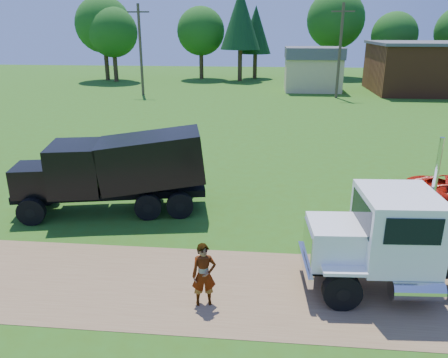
{
  "coord_description": "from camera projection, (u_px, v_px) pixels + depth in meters",
  "views": [
    {
      "loc": [
        -1.02,
        -10.39,
        6.88
      ],
      "look_at": [
        -2.47,
        4.56,
        1.6
      ],
      "focal_mm": 35.0,
      "sensor_mm": 36.0,
      "label": 1
    }
  ],
  "objects": [
    {
      "name": "ground",
      "position": [
        298.0,
        292.0,
        11.94
      ],
      "size": [
        140.0,
        140.0,
        0.0
      ],
      "primitive_type": "plane",
      "color": "#315A13",
      "rests_on": "ground"
    },
    {
      "name": "dirt_track",
      "position": [
        298.0,
        292.0,
        11.94
      ],
      "size": [
        120.0,
        4.2,
        0.01
      ],
      "primitive_type": "cube",
      "color": "brown",
      "rests_on": "ground"
    },
    {
      "name": "white_semi_tractor",
      "position": [
        397.0,
        242.0,
        11.62
      ],
      "size": [
        7.01,
        2.71,
        4.18
      ],
      "rotation": [
        0.0,
        0.0,
        0.06
      ],
      "color": "black",
      "rests_on": "ground"
    },
    {
      "name": "black_dump_truck",
      "position": [
        118.0,
        168.0,
        16.66
      ],
      "size": [
        7.46,
        3.58,
        3.16
      ],
      "rotation": [
        0.0,
        0.0,
        0.21
      ],
      "color": "black",
      "rests_on": "ground"
    },
    {
      "name": "spectator_a",
      "position": [
        204.0,
        275.0,
        11.15
      ],
      "size": [
        0.71,
        0.55,
        1.73
      ],
      "primitive_type": "imported",
      "rotation": [
        0.0,
        0.0,
        0.24
      ],
      "color": "#999999",
      "rests_on": "ground"
    },
    {
      "name": "spectator_b",
      "position": [
        184.0,
        175.0,
        18.58
      ],
      "size": [
        1.06,
        0.95,
        1.79
      ],
      "primitive_type": "imported",
      "rotation": [
        0.0,
        0.0,
        3.52
      ],
      "color": "#999999",
      "rests_on": "ground"
    },
    {
      "name": "brick_building",
      "position": [
        445.0,
        67.0,
        46.98
      ],
      "size": [
        15.4,
        10.4,
        5.3
      ],
      "color": "brown",
      "rests_on": "ground"
    },
    {
      "name": "tan_shed",
      "position": [
        313.0,
        69.0,
        48.34
      ],
      "size": [
        6.2,
        5.4,
        4.7
      ],
      "color": "tan",
      "rests_on": "ground"
    },
    {
      "name": "utility_poles",
      "position": [
        340.0,
        49.0,
        42.7
      ],
      "size": [
        42.2,
        0.28,
        9.0
      ],
      "color": "#453327",
      "rests_on": "ground"
    },
    {
      "name": "tree_row",
      "position": [
        286.0,
        27.0,
        56.69
      ],
      "size": [
        57.53,
        15.12,
        11.62
      ],
      "color": "#332115",
      "rests_on": "ground"
    }
  ]
}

